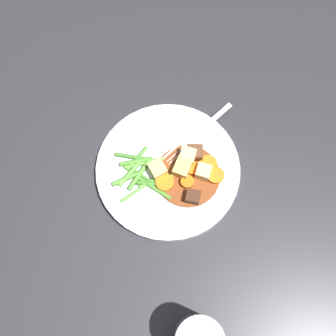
{
  "coord_description": "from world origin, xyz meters",
  "views": [
    {
      "loc": [
        0.05,
        -0.24,
        0.7
      ],
      "look_at": [
        0.0,
        0.0,
        0.02
      ],
      "focal_mm": 41.3,
      "sensor_mm": 36.0,
      "label": 1
    }
  ],
  "objects_px": {
    "potato_chunk_0": "(188,156)",
    "meat_chunk_0": "(195,153)",
    "potato_chunk_3": "(182,170)",
    "carrot_slice_0": "(215,176)",
    "potato_chunk_2": "(203,172)",
    "carrot_slice_3": "(208,164)",
    "carrot_slice_4": "(192,169)",
    "carrot_slice_2": "(165,183)",
    "carrot_slice_1": "(187,182)",
    "fork": "(197,134)",
    "dinner_plate": "(168,170)",
    "potato_chunk_1": "(158,170)",
    "meat_chunk_1": "(193,197)"
  },
  "relations": [
    {
      "from": "potato_chunk_0",
      "to": "meat_chunk_0",
      "type": "xyz_separation_m",
      "value": [
        0.01,
        0.01,
        -0.0
      ]
    },
    {
      "from": "potato_chunk_3",
      "to": "meat_chunk_0",
      "type": "distance_m",
      "value": 0.04
    },
    {
      "from": "potato_chunk_0",
      "to": "potato_chunk_3",
      "type": "distance_m",
      "value": 0.03
    },
    {
      "from": "carrot_slice_0",
      "to": "potato_chunk_2",
      "type": "distance_m",
      "value": 0.02
    },
    {
      "from": "carrot_slice_3",
      "to": "carrot_slice_4",
      "type": "height_order",
      "value": "carrot_slice_4"
    },
    {
      "from": "potato_chunk_2",
      "to": "carrot_slice_2",
      "type": "bearing_deg",
      "value": -153.76
    },
    {
      "from": "carrot_slice_1",
      "to": "carrot_slice_4",
      "type": "relative_size",
      "value": 0.99
    },
    {
      "from": "fork",
      "to": "carrot_slice_3",
      "type": "bearing_deg",
      "value": -61.44
    },
    {
      "from": "potato_chunk_3",
      "to": "fork",
      "type": "height_order",
      "value": "potato_chunk_3"
    },
    {
      "from": "carrot_slice_2",
      "to": "potato_chunk_0",
      "type": "bearing_deg",
      "value": 60.91
    },
    {
      "from": "dinner_plate",
      "to": "potato_chunk_3",
      "type": "relative_size",
      "value": 7.9
    },
    {
      "from": "meat_chunk_0",
      "to": "potato_chunk_2",
      "type": "bearing_deg",
      "value": -56.93
    },
    {
      "from": "carrot_slice_3",
      "to": "potato_chunk_2",
      "type": "bearing_deg",
      "value": -107.59
    },
    {
      "from": "carrot_slice_3",
      "to": "potato_chunk_2",
      "type": "distance_m",
      "value": 0.02
    },
    {
      "from": "potato_chunk_2",
      "to": "carrot_slice_3",
      "type": "bearing_deg",
      "value": 72.41
    },
    {
      "from": "carrot_slice_0",
      "to": "potato_chunk_1",
      "type": "distance_m",
      "value": 0.11
    },
    {
      "from": "carrot_slice_0",
      "to": "potato_chunk_0",
      "type": "height_order",
      "value": "potato_chunk_0"
    },
    {
      "from": "dinner_plate",
      "to": "meat_chunk_0",
      "type": "bearing_deg",
      "value": 38.17
    },
    {
      "from": "carrot_slice_4",
      "to": "potato_chunk_0",
      "type": "xyz_separation_m",
      "value": [
        -0.01,
        0.02,
        0.01
      ]
    },
    {
      "from": "meat_chunk_1",
      "to": "fork",
      "type": "distance_m",
      "value": 0.13
    },
    {
      "from": "dinner_plate",
      "to": "carrot_slice_4",
      "type": "distance_m",
      "value": 0.05
    },
    {
      "from": "carrot_slice_2",
      "to": "meat_chunk_1",
      "type": "relative_size",
      "value": 1.31
    },
    {
      "from": "carrot_slice_4",
      "to": "carrot_slice_0",
      "type": "bearing_deg",
      "value": -8.09
    },
    {
      "from": "potato_chunk_0",
      "to": "fork",
      "type": "height_order",
      "value": "potato_chunk_0"
    },
    {
      "from": "carrot_slice_1",
      "to": "carrot_slice_2",
      "type": "distance_m",
      "value": 0.04
    },
    {
      "from": "potato_chunk_0",
      "to": "meat_chunk_1",
      "type": "relative_size",
      "value": 1.1
    },
    {
      "from": "dinner_plate",
      "to": "fork",
      "type": "bearing_deg",
      "value": 62.51
    },
    {
      "from": "carrot_slice_2",
      "to": "carrot_slice_1",
      "type": "bearing_deg",
      "value": 13.3
    },
    {
      "from": "potato_chunk_2",
      "to": "dinner_plate",
      "type": "bearing_deg",
      "value": -179.76
    },
    {
      "from": "carrot_slice_0",
      "to": "fork",
      "type": "relative_size",
      "value": 0.21
    },
    {
      "from": "dinner_plate",
      "to": "potato_chunk_0",
      "type": "bearing_deg",
      "value": 37.23
    },
    {
      "from": "carrot_slice_0",
      "to": "carrot_slice_2",
      "type": "distance_m",
      "value": 0.09
    },
    {
      "from": "potato_chunk_3",
      "to": "dinner_plate",
      "type": "bearing_deg",
      "value": 173.92
    },
    {
      "from": "carrot_slice_1",
      "to": "carrot_slice_4",
      "type": "xyz_separation_m",
      "value": [
        0.0,
        0.03,
        -0.0
      ]
    },
    {
      "from": "carrot_slice_1",
      "to": "meat_chunk_0",
      "type": "height_order",
      "value": "meat_chunk_0"
    },
    {
      "from": "carrot_slice_2",
      "to": "fork",
      "type": "relative_size",
      "value": 0.22
    },
    {
      "from": "potato_chunk_0",
      "to": "potato_chunk_1",
      "type": "xyz_separation_m",
      "value": [
        -0.05,
        -0.04,
        -0.0
      ]
    },
    {
      "from": "potato_chunk_2",
      "to": "fork",
      "type": "bearing_deg",
      "value": 107.56
    },
    {
      "from": "potato_chunk_2",
      "to": "fork",
      "type": "relative_size",
      "value": 0.17
    },
    {
      "from": "carrot_slice_0",
      "to": "fork",
      "type": "bearing_deg",
      "value": 121.05
    },
    {
      "from": "carrot_slice_1",
      "to": "potato_chunk_0",
      "type": "relative_size",
      "value": 0.89
    },
    {
      "from": "carrot_slice_0",
      "to": "fork",
      "type": "xyz_separation_m",
      "value": [
        -0.05,
        0.08,
        -0.0
      ]
    },
    {
      "from": "dinner_plate",
      "to": "potato_chunk_2",
      "type": "relative_size",
      "value": 10.36
    },
    {
      "from": "dinner_plate",
      "to": "meat_chunk_0",
      "type": "xyz_separation_m",
      "value": [
        0.04,
        0.03,
        0.02
      ]
    },
    {
      "from": "potato_chunk_1",
      "to": "meat_chunk_1",
      "type": "relative_size",
      "value": 1.15
    },
    {
      "from": "carrot_slice_0",
      "to": "potato_chunk_0",
      "type": "bearing_deg",
      "value": 155.93
    },
    {
      "from": "dinner_plate",
      "to": "potato_chunk_0",
      "type": "xyz_separation_m",
      "value": [
        0.03,
        0.02,
        0.02
      ]
    },
    {
      "from": "meat_chunk_1",
      "to": "fork",
      "type": "relative_size",
      "value": 0.17
    },
    {
      "from": "carrot_slice_2",
      "to": "fork",
      "type": "distance_m",
      "value": 0.12
    },
    {
      "from": "carrot_slice_2",
      "to": "potato_chunk_2",
      "type": "height_order",
      "value": "potato_chunk_2"
    }
  ]
}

